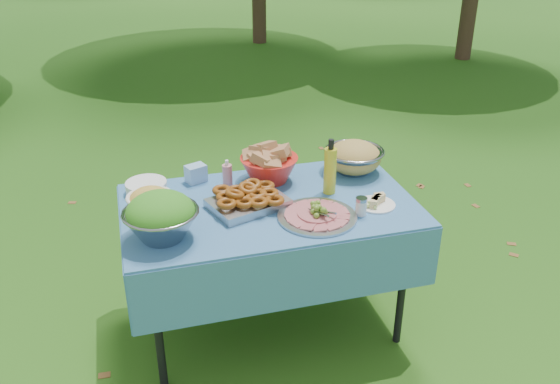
# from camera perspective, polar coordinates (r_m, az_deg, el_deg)

# --- Properties ---
(ground) EXTENTS (80.00, 80.00, 0.00)m
(ground) POSITION_cam_1_polar(r_m,az_deg,el_deg) (3.41, -0.94, -12.51)
(ground) COLOR #0D3309
(ground) RESTS_ON ground
(picnic_table) EXTENTS (1.46, 0.86, 0.76)m
(picnic_table) POSITION_cam_1_polar(r_m,az_deg,el_deg) (3.18, -0.99, -7.21)
(picnic_table) COLOR #73ACDC
(picnic_table) RESTS_ON ground
(salad_bowl) EXTENTS (0.43, 0.43, 0.22)m
(salad_bowl) POSITION_cam_1_polar(r_m,az_deg,el_deg) (2.69, -11.40, -2.33)
(salad_bowl) COLOR gray
(salad_bowl) RESTS_ON picnic_table
(pasta_bowl_white) EXTENTS (0.24, 0.24, 0.13)m
(pasta_bowl_white) POSITION_cam_1_polar(r_m,az_deg,el_deg) (2.95, -12.38, -0.76)
(pasta_bowl_white) COLOR white
(pasta_bowl_white) RESTS_ON picnic_table
(plate_stack) EXTENTS (0.25, 0.25, 0.06)m
(plate_stack) POSITION_cam_1_polar(r_m,az_deg,el_deg) (3.16, -12.74, 0.46)
(plate_stack) COLOR white
(plate_stack) RESTS_ON picnic_table
(wipes_box) EXTENTS (0.12, 0.11, 0.09)m
(wipes_box) POSITION_cam_1_polar(r_m,az_deg,el_deg) (3.23, -8.10, 1.78)
(wipes_box) COLOR #97C3F3
(wipes_box) RESTS_ON picnic_table
(sanitizer_bottle) EXTENTS (0.06, 0.06, 0.15)m
(sanitizer_bottle) POSITION_cam_1_polar(r_m,az_deg,el_deg) (3.15, -5.09, 1.82)
(sanitizer_bottle) COLOR pink
(sanitizer_bottle) RESTS_ON picnic_table
(bread_bowl) EXTENTS (0.32, 0.32, 0.21)m
(bread_bowl) POSITION_cam_1_polar(r_m,az_deg,el_deg) (3.18, -1.05, 2.83)
(bread_bowl) COLOR red
(bread_bowl) RESTS_ON picnic_table
(pasta_bowl_steel) EXTENTS (0.36, 0.36, 0.18)m
(pasta_bowl_steel) POSITION_cam_1_polar(r_m,az_deg,el_deg) (3.32, 7.14, 3.40)
(pasta_bowl_steel) COLOR gray
(pasta_bowl_steel) RESTS_ON picnic_table
(fried_tray) EXTENTS (0.43, 0.36, 0.09)m
(fried_tray) POSITION_cam_1_polar(r_m,az_deg,el_deg) (2.94, -3.11, -0.71)
(fried_tray) COLOR #A9AAAE
(fried_tray) RESTS_ON picnic_table
(charcuterie_platter) EXTENTS (0.49, 0.49, 0.09)m
(charcuterie_platter) POSITION_cam_1_polar(r_m,az_deg,el_deg) (2.84, 3.61, -1.72)
(charcuterie_platter) COLOR #B0B3B7
(charcuterie_platter) RESTS_ON picnic_table
(oil_bottle) EXTENTS (0.09, 0.09, 0.30)m
(oil_bottle) POSITION_cam_1_polar(r_m,az_deg,el_deg) (3.04, 4.85, 2.47)
(oil_bottle) COLOR gold
(oil_bottle) RESTS_ON picnic_table
(cheese_plate) EXTENTS (0.24, 0.24, 0.05)m
(cheese_plate) POSITION_cam_1_polar(r_m,az_deg,el_deg) (3.00, 9.26, -0.82)
(cheese_plate) COLOR white
(cheese_plate) RESTS_ON picnic_table
(shaker) EXTENTS (0.06, 0.06, 0.09)m
(shaker) POSITION_cam_1_polar(r_m,az_deg,el_deg) (2.89, 7.82, -1.36)
(shaker) COLOR white
(shaker) RESTS_ON picnic_table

